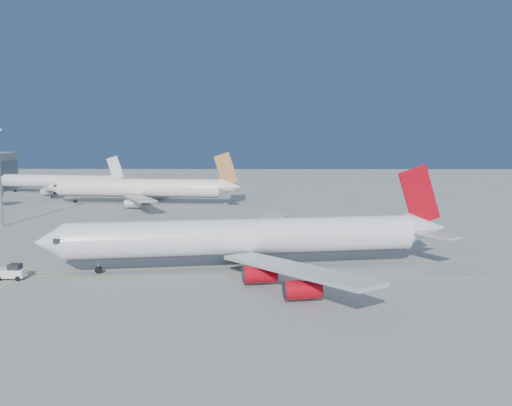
% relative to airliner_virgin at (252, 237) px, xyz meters
% --- Properties ---
extents(ground, '(500.00, 500.00, 0.00)m').
position_rel_airliner_virgin_xyz_m(ground, '(0.68, 7.37, -5.52)').
color(ground, slate).
rests_on(ground, ground).
extents(taxiway_lines, '(118.86, 140.00, 0.02)m').
position_rel_airliner_virgin_xyz_m(taxiway_lines, '(-14.04, 13.72, -5.51)').
color(taxiway_lines, '#D5C40B').
rests_on(taxiway_lines, ground).
extents(airliner_virgin, '(73.95, 65.74, 18.30)m').
position_rel_airliner_virgin_xyz_m(airliner_virgin, '(0.00, 0.00, 0.00)').
color(airliner_virgin, white).
rests_on(airliner_virgin, ground).
extents(airliner_etihad, '(66.66, 61.39, 17.39)m').
position_rel_airliner_virgin_xyz_m(airliner_etihad, '(-38.10, 88.55, -0.22)').
color(airliner_etihad, white).
rests_on(airliner_etihad, ground).
extents(airliner_third, '(54.99, 50.24, 14.77)m').
position_rel_airliner_virgin_xyz_m(airliner_third, '(-77.61, 121.19, -1.05)').
color(airliner_third, white).
rests_on(airliner_third, ground).
extents(pushback_tug, '(4.60, 2.88, 2.55)m').
position_rel_airliner_virgin_xyz_m(pushback_tug, '(-39.65, -8.38, -4.33)').
color(pushback_tug, white).
rests_on(pushback_tug, ground).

